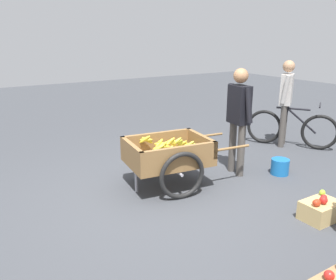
{
  "coord_description": "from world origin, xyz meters",
  "views": [
    {
      "loc": [
        2.23,
        3.55,
        2.05
      ],
      "look_at": [
        -0.09,
        -0.14,
        0.75
      ],
      "focal_mm": 37.78,
      "sensor_mm": 36.0,
      "label": 1
    }
  ],
  "objects": [
    {
      "name": "ground_plane",
      "position": [
        0.0,
        0.0,
        0.0
      ],
      "size": [
        24.0,
        24.0,
        0.0
      ],
      "primitive_type": "plane",
      "color": "#3D3F44"
    },
    {
      "name": "bicycle",
      "position": [
        -3.17,
        -0.68,
        0.35
      ],
      "size": [
        0.98,
        1.41,
        0.85
      ],
      "color": "black",
      "rests_on": "ground"
    },
    {
      "name": "cyclist_person",
      "position": [
        -3.09,
        -0.8,
        0.96
      ],
      "size": [
        0.44,
        0.38,
        1.61
      ],
      "color": "#4C4742",
      "rests_on": "ground"
    },
    {
      "name": "plastic_bucket",
      "position": [
        -1.9,
        0.19,
        0.12
      ],
      "size": [
        0.27,
        0.27,
        0.24
      ],
      "primitive_type": "cylinder",
      "color": "#1966B2",
      "rests_on": "ground"
    },
    {
      "name": "vendor_person",
      "position": [
        -1.35,
        -0.2,
        0.95
      ],
      "size": [
        0.24,
        0.56,
        1.6
      ],
      "color": "#4C4742",
      "rests_on": "ground"
    },
    {
      "name": "apple_crate",
      "position": [
        -1.2,
        1.38,
        0.12
      ],
      "size": [
        0.44,
        0.32,
        0.31
      ],
      "color": "tan",
      "rests_on": "ground"
    },
    {
      "name": "fruit_cart",
      "position": [
        -0.22,
        -0.35,
        0.44
      ],
      "size": [
        1.73,
        1.01,
        0.71
      ],
      "color": "olive",
      "rests_on": "ground"
    }
  ]
}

